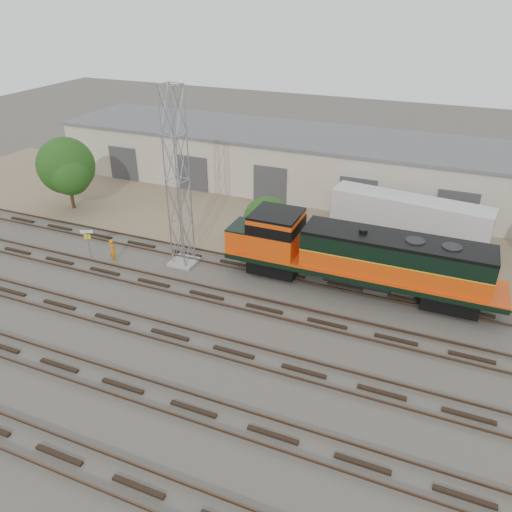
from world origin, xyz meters
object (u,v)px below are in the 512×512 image
at_px(signal_tower, 178,184).
at_px(worker, 113,250).
at_px(semi_trailer, 413,216).
at_px(locomotive, 355,256).

relative_size(signal_tower, worker, 7.16).
height_order(signal_tower, worker, signal_tower).
xyz_separation_m(worker, semi_trailer, (19.39, 11.27, 1.43)).
xyz_separation_m(signal_tower, worker, (-4.84, -1.68, -5.18)).
distance_m(locomotive, semi_trailer, 8.75).
distance_m(signal_tower, worker, 7.29).
xyz_separation_m(locomotive, signal_tower, (-11.99, -1.22, 3.60)).
distance_m(locomotive, signal_tower, 12.58).
bearing_deg(signal_tower, worker, -160.87).
bearing_deg(semi_trailer, worker, -142.56).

